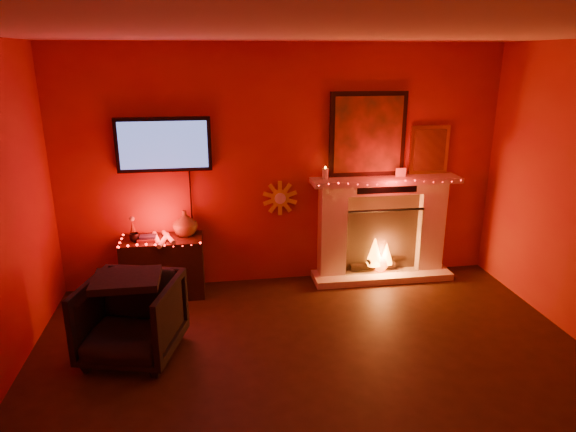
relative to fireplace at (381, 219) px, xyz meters
name	(u,v)px	position (x,y,z in m)	size (l,w,h in m)	color
room	(339,245)	(-1.14, -2.39, 0.63)	(5.00, 5.00, 5.00)	black
fireplace	(381,219)	(0.00, 0.00, 0.00)	(1.72, 0.40, 2.18)	beige
tv	(164,145)	(-2.44, 0.06, 0.92)	(1.00, 0.07, 1.24)	black
sunburst_clock	(280,198)	(-1.19, 0.09, 0.28)	(0.40, 0.03, 0.40)	gold
console_table	(165,263)	(-2.51, -0.12, -0.35)	(0.87, 0.54, 0.94)	black
armchair	(131,319)	(-2.71, -1.34, -0.36)	(0.78, 0.80, 0.73)	black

